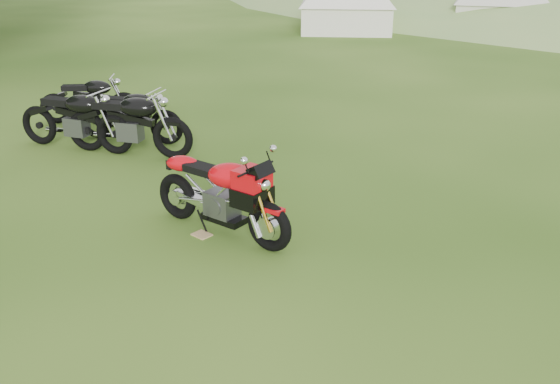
% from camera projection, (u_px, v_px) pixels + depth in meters
% --- Properties ---
extents(ground, '(120.00, 120.00, 0.00)m').
position_uv_depth(ground, '(250.00, 260.00, 7.04)').
color(ground, '#22450E').
rests_on(ground, ground).
extents(sport_motorcycle, '(2.02, 1.27, 1.19)m').
position_uv_depth(sport_motorcycle, '(220.00, 188.00, 7.46)').
color(sport_motorcycle, red).
rests_on(sport_motorcycle, ground).
extents(plywood_board, '(0.28, 0.26, 0.02)m').
position_uv_depth(plywood_board, '(202.00, 235.00, 7.62)').
color(plywood_board, tan).
rests_on(plywood_board, ground).
extents(vintage_moto_a, '(2.21, 0.61, 1.15)m').
position_uv_depth(vintage_moto_a, '(128.00, 121.00, 10.22)').
color(vintage_moto_a, black).
rests_on(vintage_moto_a, ground).
extents(vintage_moto_b, '(1.89, 0.95, 0.97)m').
position_uv_depth(vintage_moto_b, '(89.00, 98.00, 12.05)').
color(vintage_moto_b, black).
rests_on(vintage_moto_b, ground).
extents(vintage_moto_c, '(2.18, 0.76, 1.12)m').
position_uv_depth(vintage_moto_c, '(75.00, 117.00, 10.50)').
color(vintage_moto_c, black).
rests_on(vintage_moto_c, ground).
extents(vintage_moto_d, '(1.94, 0.53, 1.01)m').
position_uv_depth(vintage_moto_d, '(130.00, 114.00, 10.93)').
color(vintage_moto_d, black).
rests_on(vintage_moto_d, ground).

